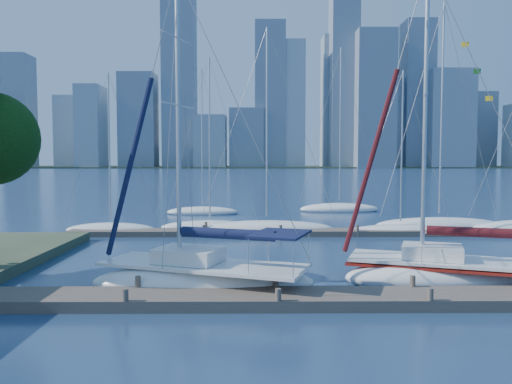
{
  "coord_description": "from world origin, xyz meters",
  "views": [
    {
      "loc": [
        -0.85,
        -16.96,
        5.01
      ],
      "look_at": [
        -0.69,
        4.0,
        3.66
      ],
      "focal_mm": 35.0,
      "sensor_mm": 36.0,
      "label": 1
    }
  ],
  "objects": [
    {
      "name": "ground",
      "position": [
        0.0,
        0.0,
        0.0
      ],
      "size": [
        700.0,
        700.0,
        0.0
      ],
      "primitive_type": "plane",
      "color": "navy",
      "rests_on": "ground"
    },
    {
      "name": "near_dock",
      "position": [
        0.0,
        0.0,
        0.2
      ],
      "size": [
        26.0,
        2.0,
        0.4
      ],
      "primitive_type": "cube",
      "color": "#4C4137",
      "rests_on": "ground"
    },
    {
      "name": "far_dock",
      "position": [
        2.0,
        16.0,
        0.18
      ],
      "size": [
        30.0,
        1.8,
        0.36
      ],
      "primitive_type": "cube",
      "color": "#4C4137",
      "rests_on": "ground"
    },
    {
      "name": "far_shore",
      "position": [
        0.0,
        320.0,
        0.0
      ],
      "size": [
        800.0,
        100.0,
        1.5
      ],
      "primitive_type": "cube",
      "color": "#38472D",
      "rests_on": "ground"
    },
    {
      "name": "sailboat_navy",
      "position": [
        -2.76,
        2.08,
        0.96
      ],
      "size": [
        9.08,
        5.6,
        12.71
      ],
      "rotation": [
        0.0,
        0.0,
        -0.35
      ],
      "color": "white",
      "rests_on": "ground"
    },
    {
      "name": "sailboat_maroon",
      "position": [
        7.05,
        2.98,
        1.06
      ],
      "size": [
        8.73,
        5.32,
        13.46
      ],
      "rotation": [
        0.0,
        0.0,
        -0.34
      ],
      "color": "white",
      "rests_on": "ground"
    },
    {
      "name": "bg_boat_0",
      "position": [
        -10.56,
        17.11,
        0.24
      ],
      "size": [
        6.31,
        2.53,
        11.2
      ],
      "rotation": [
        0.0,
        0.0,
        0.08
      ],
      "color": "white",
      "rests_on": "ground"
    },
    {
      "name": "bg_boat_1",
      "position": [
        -3.88,
        18.63,
        0.24
      ],
      "size": [
        7.31,
        4.04,
        12.54
      ],
      "rotation": [
        0.0,
        0.0,
        -0.31
      ],
      "color": "white",
      "rests_on": "ground"
    },
    {
      "name": "bg_boat_2",
      "position": [
        0.16,
        17.24,
        0.28
      ],
      "size": [
        9.63,
        4.23,
        14.33
      ],
      "rotation": [
        0.0,
        0.0,
        -0.2
      ],
      "color": "white",
      "rests_on": "ground"
    },
    {
      "name": "bg_boat_3",
      "position": [
        9.2,
        16.5,
        0.22
      ],
      "size": [
        7.14,
        2.56,
        11.24
      ],
      "rotation": [
        0.0,
        0.0,
        0.1
      ],
      "color": "white",
      "rests_on": "ground"
    },
    {
      "name": "bg_boat_4",
      "position": [
        12.72,
        18.86,
        0.31
      ],
      "size": [
        9.67,
        4.46,
        16.52
      ],
      "rotation": [
        0.0,
        0.0,
        0.22
      ],
      "color": "white",
      "rests_on": "ground"
    },
    {
      "name": "bg_boat_6",
      "position": [
        -5.43,
        28.8,
        0.27
      ],
      "size": [
        6.89,
        4.32,
        13.6
      ],
      "rotation": [
        0.0,
        0.0,
        -0.37
      ],
      "color": "white",
      "rests_on": "ground"
    },
    {
      "name": "bg_boat_7",
      "position": [
        7.62,
        31.16,
        0.31
      ],
      "size": [
        7.84,
        3.19,
        16.09
      ],
      "rotation": [
        0.0,
        0.0,
        -0.1
      ],
      "color": "white",
      "rests_on": "ground"
    },
    {
      "name": "skyline",
      "position": [
        24.84,
        290.36,
        36.81
      ],
      "size": [
        501.74,
        51.31,
        116.25
      ],
      "color": "gray",
      "rests_on": "ground"
    }
  ]
}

